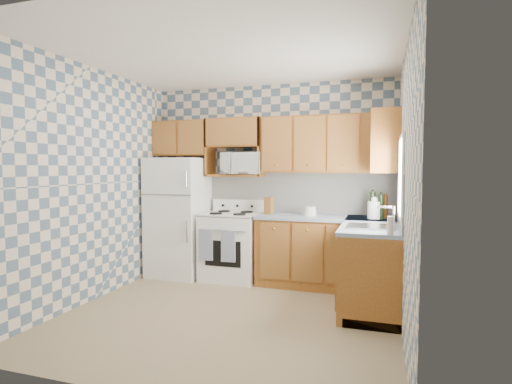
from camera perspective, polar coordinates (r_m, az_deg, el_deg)
floor at (r=4.40m, az=-3.73°, el=-17.05°), size 3.40×3.40×0.00m
back_wall at (r=5.64m, az=2.11°, el=1.52°), size 3.40×0.02×2.70m
right_wall at (r=3.85m, az=20.50°, el=0.41°), size 0.02×3.20×2.70m
backsplash_back at (r=5.55m, az=6.07°, el=-0.09°), size 2.60×0.02×0.56m
backsplash_right at (r=4.66m, az=19.83°, el=-0.94°), size 0.02×1.60×0.56m
refrigerator at (r=5.84m, az=-11.01°, el=-3.50°), size 0.75×0.70×1.68m
stove_body at (r=5.59m, az=-3.50°, el=-7.81°), size 0.76×0.65×0.90m
cooktop at (r=5.52m, az=-3.52°, el=-3.17°), size 0.76×0.65×0.02m
backguard at (r=5.76m, az=-2.54°, el=-1.93°), size 0.76×0.08×0.17m
dish_towel_left at (r=5.35m, az=-7.19°, el=-7.51°), size 0.19×0.02×0.41m
dish_towel_right at (r=5.23m, az=-3.99°, el=-7.75°), size 0.19×0.02×0.41m
base_cabinets_back at (r=5.30m, az=9.94°, el=-8.59°), size 1.75×0.60×0.88m
base_cabinets_right at (r=4.77m, az=16.10°, el=-10.02°), size 0.60×1.60×0.88m
countertop_back at (r=5.22m, az=9.99°, el=-3.65°), size 1.77×0.63×0.04m
countertop_right at (r=4.68m, az=16.14°, el=-4.54°), size 0.63×1.60×0.04m
upper_cabinets_back at (r=5.33m, az=10.29°, el=6.73°), size 1.75×0.33×0.74m
upper_cabinets_fridge at (r=5.98m, az=-10.41°, el=7.51°), size 0.82×0.33×0.50m
upper_cabinets_right at (r=5.10m, az=18.02°, el=6.77°), size 0.33×0.70×0.74m
microwave_shelf at (r=5.63m, az=-2.95°, el=2.37°), size 0.80×0.33×0.03m
microwave at (r=5.57m, az=-1.95°, el=4.10°), size 0.60×0.44×0.31m
sink at (r=4.33m, az=16.09°, el=-4.84°), size 0.48×0.40×0.03m
window at (r=4.29m, az=20.02°, el=2.04°), size 0.02×0.66×0.86m
bottle_0 at (r=5.13m, az=16.30°, el=-1.81°), size 0.07×0.07×0.32m
bottle_1 at (r=5.07m, az=17.41°, el=-2.01°), size 0.07×0.07×0.30m
bottle_2 at (r=5.17m, az=17.97°, el=-2.04°), size 0.07×0.07×0.28m
knife_block at (r=5.39m, az=1.86°, el=-1.92°), size 0.12×0.12×0.23m
electric_kettle at (r=5.10m, az=16.55°, el=-2.48°), size 0.17×0.17×0.21m
food_containers at (r=5.26m, az=7.70°, el=-2.71°), size 0.17×0.17×0.12m
soap_bottle at (r=3.93m, az=18.65°, el=-4.56°), size 0.06×0.06×0.17m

